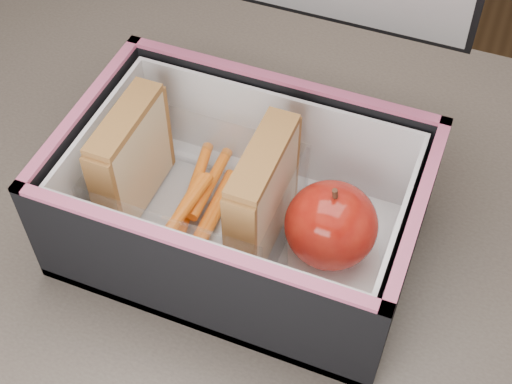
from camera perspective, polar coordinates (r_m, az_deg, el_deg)
kitchen_table at (r=0.74m, az=-1.22°, el=-10.21°), size 1.20×0.80×0.75m
lunch_bag at (r=0.63m, az=-1.00°, el=0.11°), size 0.31×0.31×0.29m
plastic_tub at (r=0.65m, az=-4.73°, el=-0.07°), size 0.17×0.12×0.07m
sandwich_left at (r=0.66m, az=-9.91°, el=2.67°), size 0.03×0.10×0.11m
sandwich_right at (r=0.62m, az=0.54°, el=-0.35°), size 0.03×0.10×0.11m
carrot_sticks at (r=0.66m, az=-4.75°, el=-1.15°), size 0.05×0.14×0.03m
paper_napkin at (r=0.65m, az=6.18°, el=-5.09°), size 0.11×0.11×0.01m
red_apple at (r=0.62m, az=6.02°, el=-2.65°), size 0.10×0.10×0.09m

